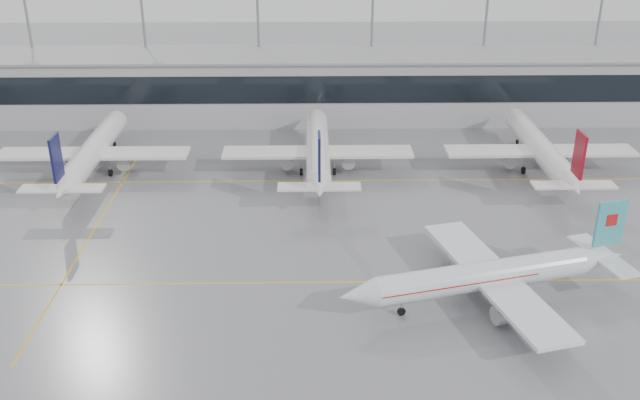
{
  "coord_description": "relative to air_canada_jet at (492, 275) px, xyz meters",
  "views": [
    {
      "loc": [
        -1.37,
        -70.85,
        42.96
      ],
      "look_at": [
        0.0,
        12.0,
        5.0
      ],
      "focal_mm": 40.0,
      "sensor_mm": 36.0,
      "label": 1
    }
  ],
  "objects": [
    {
      "name": "air_canada_jet",
      "position": [
        0.0,
        0.0,
        0.0
      ],
      "size": [
        33.55,
        26.69,
        10.39
      ],
      "rotation": [
        0.0,
        0.0,
        3.4
      ],
      "color": "white",
      "rests_on": "ground"
    },
    {
      "name": "parked_jet_d",
      "position": [
        16.51,
        37.87,
        0.45
      ],
      "size": [
        29.64,
        36.96,
        11.72
      ],
      "rotation": [
        0.0,
        0.0,
        1.57
      ],
      "color": "white",
      "rests_on": "ground"
    },
    {
      "name": "taxi_line_main",
      "position": [
        -18.49,
        4.18,
        -3.25
      ],
      "size": [
        120.0,
        0.25,
        0.01
      ],
      "primitive_type": "cube",
      "color": "yellow",
      "rests_on": "ground"
    },
    {
      "name": "taxi_line_cross",
      "position": [
        -48.49,
        19.18,
        -3.25
      ],
      "size": [
        0.25,
        60.0,
        0.01
      ],
      "primitive_type": "cube",
      "color": "yellow",
      "rests_on": "ground"
    },
    {
      "name": "parked_jet_c",
      "position": [
        -18.49,
        37.87,
        0.45
      ],
      "size": [
        29.64,
        36.96,
        11.72
      ],
      "rotation": [
        0.0,
        0.0,
        1.57
      ],
      "color": "white",
      "rests_on": "ground"
    },
    {
      "name": "terminal_roof",
      "position": [
        -18.49,
        66.18,
        8.94
      ],
      "size": [
        182.0,
        16.0,
        0.4
      ],
      "primitive_type": "cube",
      "color": "gray",
      "rests_on": "ground"
    },
    {
      "name": "terminal",
      "position": [
        -18.49,
        66.18,
        2.74
      ],
      "size": [
        180.0,
        15.0,
        12.0
      ],
      "primitive_type": "cube",
      "color": "#A5A5A9",
      "rests_on": "ground"
    },
    {
      "name": "terminal_glass",
      "position": [
        -18.49,
        58.63,
        4.24
      ],
      "size": [
        180.0,
        0.2,
        5.0
      ],
      "primitive_type": "cube",
      "color": "black",
      "rests_on": "ground"
    },
    {
      "name": "taxi_line_north",
      "position": [
        -18.49,
        34.18,
        -3.25
      ],
      "size": [
        120.0,
        0.25,
        0.01
      ],
      "primitive_type": "cube",
      "color": "yellow",
      "rests_on": "ground"
    },
    {
      "name": "parked_jet_b",
      "position": [
        -53.49,
        37.87,
        0.45
      ],
      "size": [
        29.64,
        36.96,
        11.72
      ],
      "rotation": [
        0.0,
        0.0,
        1.57
      ],
      "color": "white",
      "rests_on": "ground"
    },
    {
      "name": "ground",
      "position": [
        -18.49,
        4.18,
        -3.26
      ],
      "size": [
        320.0,
        320.0,
        0.0
      ],
      "primitive_type": "plane",
      "color": "gray",
      "rests_on": "ground"
    },
    {
      "name": "light_masts",
      "position": [
        -18.49,
        72.18,
        10.09
      ],
      "size": [
        156.4,
        1.0,
        22.6
      ],
      "color": "gray",
      "rests_on": "ground"
    }
  ]
}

